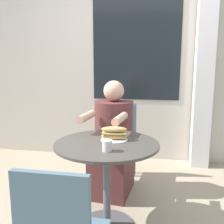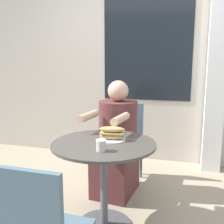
# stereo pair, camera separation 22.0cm
# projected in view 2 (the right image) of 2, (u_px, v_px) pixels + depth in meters

# --- Properties ---
(storefront_wall) EXTENTS (8.00, 0.09, 2.80)m
(storefront_wall) POSITION_uv_depth(u_px,v_px,m) (143.00, 57.00, 3.49)
(storefront_wall) COLOR beige
(storefront_wall) RESTS_ON ground_plane
(lattice_pillar) EXTENTS (0.22, 0.22, 2.40)m
(lattice_pillar) POSITION_uv_depth(u_px,v_px,m) (216.00, 73.00, 3.11)
(lattice_pillar) COLOR silver
(lattice_pillar) RESTS_ON ground_plane
(cafe_table) EXTENTS (0.81, 0.81, 0.71)m
(cafe_table) POSITION_uv_depth(u_px,v_px,m) (104.00, 165.00, 2.05)
(cafe_table) COLOR #47423D
(cafe_table) RESTS_ON ground_plane
(diner_chair) EXTENTS (0.42, 0.42, 0.87)m
(diner_chair) POSITION_uv_depth(u_px,v_px,m) (126.00, 134.00, 2.98)
(diner_chair) COLOR slate
(diner_chair) RESTS_ON ground_plane
(seated_diner) EXTENTS (0.44, 0.72, 1.15)m
(seated_diner) POSITION_uv_depth(u_px,v_px,m) (117.00, 146.00, 2.65)
(seated_diner) COLOR brown
(seated_diner) RESTS_ON ground_plane
(sandwich_on_plate) EXTENTS (0.22, 0.22, 0.11)m
(sandwich_on_plate) POSITION_uv_depth(u_px,v_px,m) (112.00, 134.00, 2.08)
(sandwich_on_plate) COLOR white
(sandwich_on_plate) RESTS_ON cafe_table
(drink_cup) EXTENTS (0.07, 0.07, 0.08)m
(drink_cup) POSITION_uv_depth(u_px,v_px,m) (101.00, 145.00, 1.82)
(drink_cup) COLOR silver
(drink_cup) RESTS_ON cafe_table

